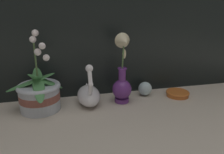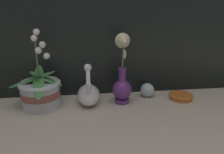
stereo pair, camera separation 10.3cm
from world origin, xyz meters
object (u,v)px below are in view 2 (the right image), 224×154
Objects in this scene: orchid_potted_plant at (40,91)px; blue_vase at (122,78)px; swan_figurine at (89,93)px; amber_dish at (181,96)px; glass_sphere at (147,90)px.

blue_vase is at bearing -1.63° from orchid_potted_plant.
blue_vase reaches higher than swan_figurine.
swan_figurine is 1.76× the size of amber_dish.
orchid_potted_plant is 2.98× the size of amber_dish.
amber_dish is at bearing -0.13° from orchid_potted_plant.
orchid_potted_plant is at bearing -177.75° from swan_figurine.
amber_dish is (0.16, -0.05, -0.02)m from glass_sphere.
amber_dish is (0.30, 0.01, -0.11)m from blue_vase.
swan_figurine is at bearing 2.25° from orchid_potted_plant.
amber_dish is (0.47, -0.01, -0.04)m from swan_figurine.
glass_sphere is 0.59× the size of amber_dish.
orchid_potted_plant reaches higher than amber_dish.
orchid_potted_plant is at bearing 179.87° from amber_dish.
amber_dish is at bearing -1.27° from swan_figurine.
blue_vase is (0.38, -0.01, 0.05)m from orchid_potted_plant.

